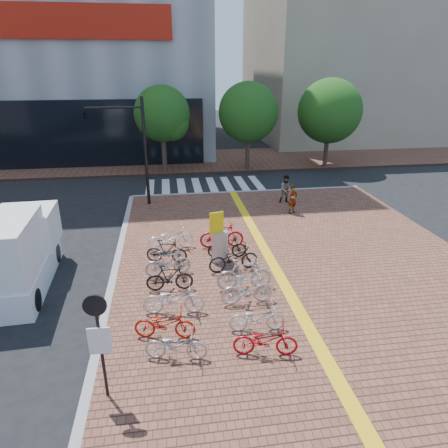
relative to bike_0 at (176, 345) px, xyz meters
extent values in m
plane|color=black|center=(1.87, 2.37, -0.58)|extent=(120.00, 120.00, 0.00)
cube|color=brown|center=(4.87, -2.63, -0.51)|extent=(14.00, 34.00, 0.15)
cube|color=yellow|center=(3.87, -2.63, -0.43)|extent=(0.40, 34.00, 0.01)
cube|color=gray|center=(4.87, 14.37, -0.51)|extent=(14.00, 0.25, 0.15)
cube|color=brown|center=(1.87, 23.37, -0.51)|extent=(70.00, 8.00, 0.15)
cube|color=gray|center=(19.87, 34.37, 8.42)|extent=(20.00, 18.00, 18.00)
cube|color=silver|center=(-1.13, 16.37, -0.58)|extent=(0.50, 4.00, 0.01)
cube|color=silver|center=(-0.13, 16.37, -0.58)|extent=(0.50, 4.00, 0.01)
cube|color=silver|center=(0.87, 16.37, -0.58)|extent=(0.50, 4.00, 0.01)
cube|color=silver|center=(1.87, 16.37, -0.58)|extent=(0.50, 4.00, 0.01)
cube|color=silver|center=(2.87, 16.37, -0.58)|extent=(0.50, 4.00, 0.01)
cube|color=silver|center=(3.87, 16.37, -0.58)|extent=(0.50, 4.00, 0.01)
cube|color=silver|center=(4.87, 16.37, -0.58)|extent=(0.50, 4.00, 0.01)
cube|color=silver|center=(5.87, 16.37, -0.58)|extent=(0.50, 4.00, 0.01)
cylinder|color=#38281E|center=(-0.13, 19.87, 0.87)|extent=(0.32, 0.32, 2.60)
sphere|color=#194714|center=(-0.13, 19.87, 3.62)|extent=(3.80, 3.80, 3.80)
sphere|color=#194714|center=(0.47, 19.57, 3.02)|extent=(2.40, 2.40, 2.40)
cylinder|color=#38281E|center=(5.87, 19.87, 0.87)|extent=(0.32, 0.32, 2.60)
sphere|color=#194714|center=(5.87, 19.87, 3.62)|extent=(4.20, 4.20, 4.20)
sphere|color=#194714|center=(6.47, 19.57, 3.02)|extent=(2.40, 2.40, 2.40)
cylinder|color=#38281E|center=(11.87, 19.87, 0.87)|extent=(0.32, 0.32, 2.60)
sphere|color=#194714|center=(11.87, 19.87, 3.62)|extent=(4.60, 4.60, 4.60)
sphere|color=#194714|center=(12.47, 19.57, 3.02)|extent=(2.40, 2.40, 2.40)
imported|color=#ABABB0|center=(0.00, 0.00, 0.00)|extent=(1.72, 0.86, 0.86)
imported|color=#B51B0C|center=(-0.28, 0.92, 0.02)|extent=(1.79, 0.89, 0.90)
imported|color=silver|center=(0.00, 2.09, 0.07)|extent=(1.95, 0.83, 0.99)
imported|color=black|center=(-0.10, 3.46, 0.05)|extent=(1.60, 0.49, 0.96)
imported|color=#A7A7AB|center=(-0.13, 4.52, 0.07)|extent=(1.73, 0.73, 1.01)
imported|color=black|center=(-0.17, 5.55, 0.05)|extent=(1.65, 0.77, 0.95)
imported|color=white|center=(0.00, 6.71, 0.08)|extent=(2.02, 1.02, 1.02)
imported|color=#B50C16|center=(2.33, -0.18, 0.02)|extent=(1.78, 0.87, 0.90)
imported|color=silver|center=(2.34, 0.87, 0.00)|extent=(1.68, 0.70, 0.86)
imported|color=silver|center=(2.34, 2.29, 0.09)|extent=(1.75, 0.57, 1.04)
imported|color=#A7A8AC|center=(2.42, 3.18, 0.14)|extent=(1.91, 0.57, 1.14)
imported|color=black|center=(2.27, 4.56, 0.07)|extent=(1.98, 0.96, 1.00)
imported|color=black|center=(2.20, 5.63, 0.04)|extent=(1.58, 0.54, 0.93)
imported|color=red|center=(2.12, 6.60, 0.12)|extent=(1.85, 0.60, 1.10)
imported|color=gray|center=(6.30, 10.22, 0.32)|extent=(0.65, 0.57, 1.50)
imported|color=#4D5361|center=(6.47, 11.92, 0.34)|extent=(0.80, 0.65, 1.55)
cube|color=#B9BABE|center=(1.88, 5.33, 0.19)|extent=(0.66, 0.56, 1.24)
cylinder|color=#B7B7BC|center=(1.76, 5.34, 0.58)|extent=(0.10, 0.10, 2.02)
cube|color=yellow|center=(1.76, 5.28, 1.19)|extent=(0.55, 0.22, 0.90)
cylinder|color=black|center=(-1.63, -1.03, 0.92)|extent=(0.07, 0.07, 2.70)
cylinder|color=black|center=(-1.63, -1.08, 2.05)|extent=(0.51, 0.05, 0.50)
cube|color=silver|center=(-1.63, -1.08, 1.15)|extent=(0.50, 0.05, 0.68)
cylinder|color=black|center=(-1.07, 12.82, 2.41)|extent=(0.17, 0.17, 5.69)
cylinder|color=black|center=(-2.49, 12.82, 4.73)|extent=(2.84, 0.11, 0.11)
imported|color=black|center=(-3.91, 12.82, 4.45)|extent=(0.25, 1.18, 0.47)
cube|color=white|center=(-5.36, 4.74, -0.10)|extent=(2.28, 4.93, 0.97)
cube|color=white|center=(-5.43, 6.13, 1.08)|extent=(2.14, 2.14, 1.40)
cube|color=white|center=(-5.31, 3.88, 1.25)|extent=(2.30, 3.11, 1.93)
cylinder|color=black|center=(-6.35, 6.41, -0.21)|extent=(0.27, 0.76, 0.75)
cylinder|color=black|center=(-4.53, 6.50, -0.21)|extent=(0.27, 0.76, 0.75)
cylinder|color=black|center=(-4.36, 3.07, -0.21)|extent=(0.27, 0.76, 0.75)
camera|label=1|loc=(0.02, -8.49, 6.72)|focal=32.00mm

